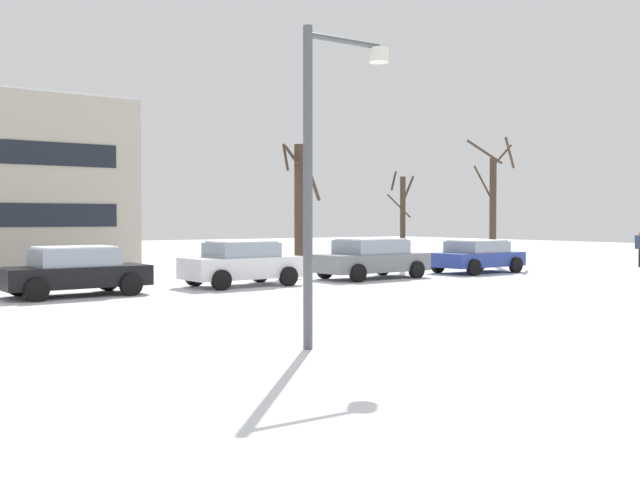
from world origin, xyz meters
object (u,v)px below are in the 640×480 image
Objects in this scene: parked_car_gray at (371,258)px; parked_car_blue at (477,256)px; street_lamp at (324,152)px; parked_car_black at (75,271)px; pedestrian_crossing at (640,246)px; parked_car_white at (242,263)px.

parked_car_gray reaches higher than parked_car_blue.
street_lamp is at bearing -144.40° from parked_car_blue.
parked_car_black is 25.22m from pedestrian_crossing.
parked_car_gray is 14.46m from pedestrian_crossing.
street_lamp is at bearing -131.51° from parked_car_gray.
parked_car_black is 16.21m from parked_car_blue.
parked_car_blue is at bearing 169.54° from pedestrian_crossing.
street_lamp reaches higher than pedestrian_crossing.
parked_car_black reaches higher than parked_car_blue.
parked_car_gray is at bearing 172.87° from pedestrian_crossing.
parked_car_gray reaches higher than parked_car_black.
parked_car_black is (-1.11, 10.89, -2.61)m from street_lamp.
pedestrian_crossing is at bearing 20.86° from street_lamp.
parked_car_black is 2.45× the size of pedestrian_crossing.
parked_car_black is at bearing 176.06° from pedestrian_crossing.
parked_car_gray is at bearing 178.48° from parked_car_blue.
street_lamp is 1.35× the size of parked_car_blue.
parked_car_white is (4.29, 10.94, -2.58)m from street_lamp.
parked_car_gray is 1.11× the size of parked_car_blue.
parked_car_blue is at bearing -0.70° from parked_car_white.
parked_car_blue is at bearing 35.60° from street_lamp.
pedestrian_crossing reaches higher than parked_car_black.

